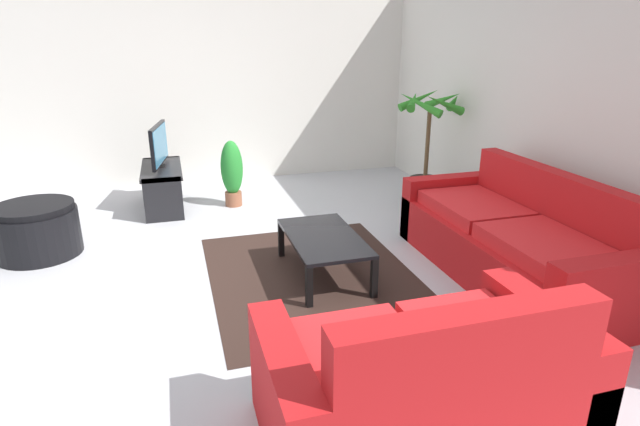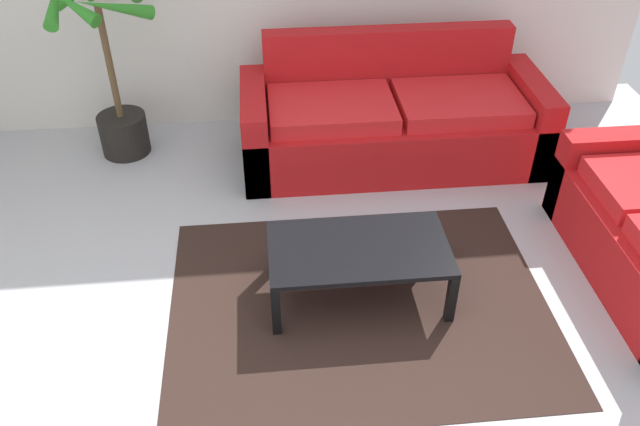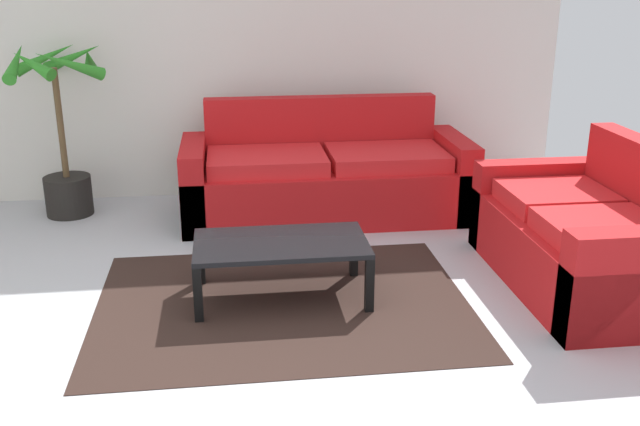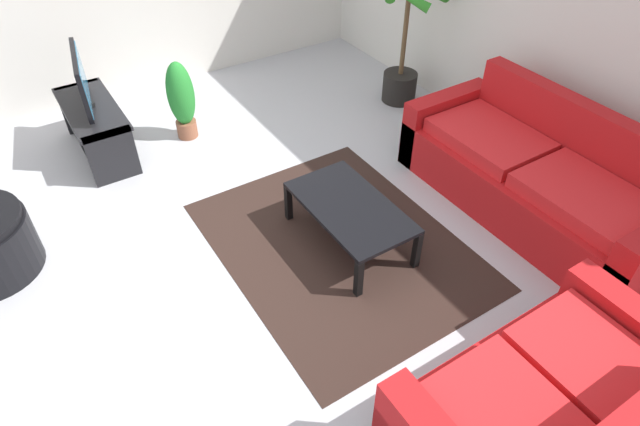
# 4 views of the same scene
# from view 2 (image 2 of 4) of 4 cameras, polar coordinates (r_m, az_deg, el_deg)

# --- Properties ---
(ground_plane) EXTENTS (6.60, 6.60, 0.00)m
(ground_plane) POSITION_cam_2_polar(r_m,az_deg,el_deg) (3.42, -1.38, -16.56)
(ground_plane) COLOR #B2B2B7
(couch_main) EXTENTS (2.25, 0.90, 0.90)m
(couch_main) POSITION_cam_2_polar(r_m,az_deg,el_deg) (5.05, 6.27, 7.91)
(couch_main) COLOR red
(couch_main) RESTS_ON ground
(coffee_table) EXTENTS (1.03, 0.57, 0.36)m
(coffee_table) POSITION_cam_2_polar(r_m,az_deg,el_deg) (3.75, 3.38, -3.47)
(coffee_table) COLOR black
(coffee_table) RESTS_ON ground
(area_rug) EXTENTS (2.20, 1.70, 0.01)m
(area_rug) POSITION_cam_2_polar(r_m,az_deg,el_deg) (3.89, 3.43, -7.93)
(area_rug) COLOR black
(area_rug) RESTS_ON ground
(potted_palm) EXTENTS (0.76, 0.81, 1.37)m
(potted_palm) POSITION_cam_2_polar(r_m,az_deg,el_deg) (5.17, -17.43, 10.91)
(potted_palm) COLOR black
(potted_palm) RESTS_ON ground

